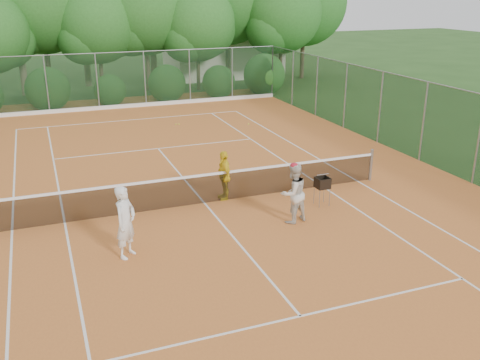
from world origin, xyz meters
The scene contains 15 objects.
ground centered at (0.00, 0.00, 0.00)m, with size 120.00×120.00×0.00m, color #25491A.
clay_court centered at (0.00, 0.00, 0.01)m, with size 18.00×36.00×0.02m, color #C96F2E.
club_building centered at (9.00, 24.00, 1.50)m, with size 8.00×5.00×3.00m, color beige.
tennis_net centered at (0.00, 0.00, 0.53)m, with size 11.97×0.10×1.10m.
player_white centered at (-2.79, -2.57, 0.93)m, with size 0.66×0.44×1.82m, color white.
player_center_grp centered at (1.91, -2.17, 0.88)m, with size 0.97×0.84×1.75m.
player_yellow centered at (0.70, 0.18, 0.80)m, with size 0.91×0.38×1.55m, color yellow.
ball_hopper centered at (3.29, -1.36, 0.72)m, with size 0.38×0.38×0.88m.
stray_ball_a centered at (1.71, 10.05, 0.05)m, with size 0.07×0.07×0.07m, color gold.
stray_ball_b centered at (1.86, 10.04, 0.05)m, with size 0.07×0.07×0.07m, color #CBD832.
stray_ball_c centered at (5.00, 8.85, 0.05)m, with size 0.07×0.07×0.07m, color #D1DC33.
court_markings centered at (0.00, 0.00, 0.02)m, with size 11.03×23.83×0.01m.
fence_back centered at (0.00, 15.00, 1.52)m, with size 18.07×0.07×3.00m.
fence_right centered at (9.00, -1.50, 1.52)m, with size 0.07×33.07×3.00m.
tropical_treeline centered at (1.43, 20.22, 5.11)m, with size 32.10×8.49×15.03m.
Camera 1 is at (-4.43, -14.53, 6.23)m, focal length 40.00 mm.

